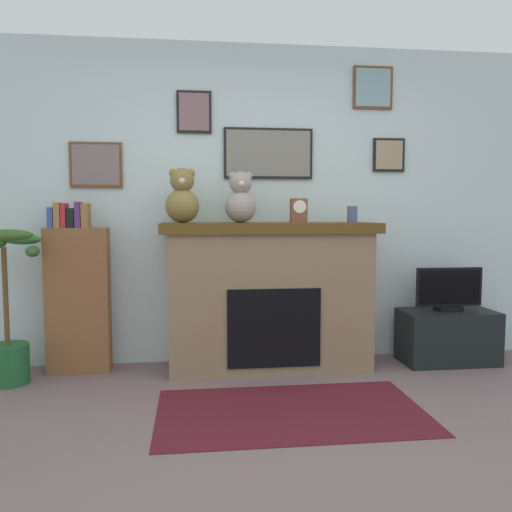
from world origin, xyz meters
TOP-DOWN VIEW (x-y plane):
  - ground_plane at (0.00, 0.00)m, footprint 12.00×12.00m
  - back_wall at (0.00, 2.00)m, footprint 5.20×0.15m
  - fireplace at (0.10, 1.68)m, footprint 1.68×0.58m
  - bookshelf at (-1.38, 1.74)m, footprint 0.47×0.16m
  - potted_plant at (-1.83, 1.52)m, footprint 0.57×0.58m
  - tv_stand at (1.58, 1.64)m, footprint 0.76×0.40m
  - television at (1.58, 1.64)m, footprint 0.56×0.14m
  - area_rug at (0.10, 0.74)m, footprint 1.66×0.96m
  - candle_jar at (0.76, 1.66)m, footprint 0.08×0.08m
  - mantel_clock at (0.33, 1.66)m, footprint 0.12×0.09m
  - teddy_bear_brown at (-0.57, 1.66)m, footprint 0.26×0.26m
  - teddy_bear_tan at (-0.13, 1.66)m, footprint 0.24×0.24m

SIDE VIEW (x-z plane):
  - ground_plane at x=0.00m, z-range 0.00..0.00m
  - area_rug at x=0.10m, z-range 0.00..0.01m
  - tv_stand at x=1.58m, z-range 0.00..0.43m
  - potted_plant at x=-1.83m, z-range -0.09..1.04m
  - fireplace at x=0.10m, z-range 0.01..1.16m
  - television at x=1.58m, z-range 0.42..0.78m
  - bookshelf at x=-1.38m, z-range -0.05..1.26m
  - candle_jar at x=0.76m, z-range 1.16..1.28m
  - mantel_clock at x=0.33m, z-range 1.16..1.35m
  - back_wall at x=0.00m, z-range 0.01..2.61m
  - teddy_bear_tan at x=-0.13m, z-range 1.14..1.53m
  - teddy_bear_brown at x=-0.57m, z-range 1.14..1.55m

